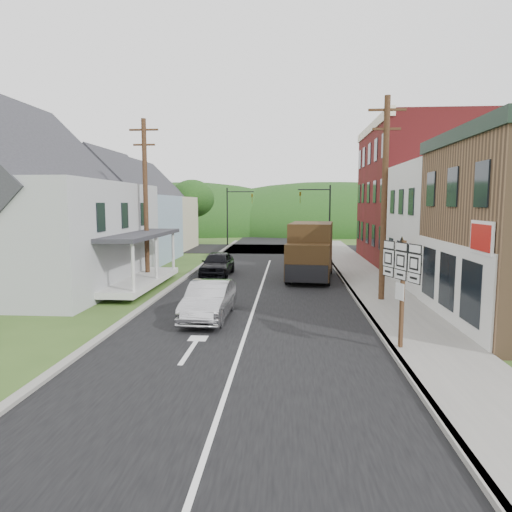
% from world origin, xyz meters
% --- Properties ---
extents(ground, '(120.00, 120.00, 0.00)m').
position_xyz_m(ground, '(0.00, 0.00, 0.00)').
color(ground, '#2D4719').
rests_on(ground, ground).
extents(road, '(9.00, 90.00, 0.02)m').
position_xyz_m(road, '(0.00, 10.00, 0.00)').
color(road, black).
rests_on(road, ground).
extents(cross_road, '(60.00, 9.00, 0.02)m').
position_xyz_m(cross_road, '(0.00, 27.00, 0.00)').
color(cross_road, black).
rests_on(cross_road, ground).
extents(sidewalk_right, '(2.80, 55.00, 0.15)m').
position_xyz_m(sidewalk_right, '(5.90, 8.00, 0.07)').
color(sidewalk_right, slate).
rests_on(sidewalk_right, ground).
extents(curb_right, '(0.20, 55.00, 0.15)m').
position_xyz_m(curb_right, '(4.55, 8.00, 0.07)').
color(curb_right, slate).
rests_on(curb_right, ground).
extents(curb_left, '(0.30, 55.00, 0.12)m').
position_xyz_m(curb_left, '(-4.65, 8.00, 0.06)').
color(curb_left, slate).
rests_on(curb_left, ground).
extents(storefront_white, '(8.00, 7.00, 6.50)m').
position_xyz_m(storefront_white, '(11.30, 7.50, 3.25)').
color(storefront_white, silver).
rests_on(storefront_white, ground).
extents(storefront_red, '(8.00, 12.00, 10.00)m').
position_xyz_m(storefront_red, '(11.30, 17.00, 5.00)').
color(storefront_red, maroon).
rests_on(storefront_red, ground).
extents(house_gray, '(10.20, 12.24, 8.35)m').
position_xyz_m(house_gray, '(-12.00, 6.00, 4.23)').
color(house_gray, '#ACB0B2').
rests_on(house_gray, ground).
extents(house_blue, '(7.14, 8.16, 7.28)m').
position_xyz_m(house_blue, '(-11.00, 17.00, 3.69)').
color(house_blue, '#849CB5').
rests_on(house_blue, ground).
extents(house_cream, '(7.14, 8.16, 7.28)m').
position_xyz_m(house_cream, '(-11.50, 26.00, 3.69)').
color(house_cream, '#B7B28E').
rests_on(house_cream, ground).
extents(utility_pole_right, '(1.60, 0.26, 9.00)m').
position_xyz_m(utility_pole_right, '(5.60, 3.50, 4.66)').
color(utility_pole_right, '#472D19').
rests_on(utility_pole_right, ground).
extents(utility_pole_left, '(1.60, 0.26, 9.00)m').
position_xyz_m(utility_pole_left, '(-6.50, 8.00, 4.66)').
color(utility_pole_left, '#472D19').
rests_on(utility_pole_left, ground).
extents(traffic_signal_right, '(2.87, 0.20, 6.00)m').
position_xyz_m(traffic_signal_right, '(4.30, 23.50, 3.76)').
color(traffic_signal_right, black).
rests_on(traffic_signal_right, ground).
extents(traffic_signal_left, '(2.87, 0.20, 6.00)m').
position_xyz_m(traffic_signal_left, '(-4.30, 30.50, 3.76)').
color(traffic_signal_left, black).
rests_on(traffic_signal_left, ground).
extents(tree_left_b, '(4.80, 4.80, 6.94)m').
position_xyz_m(tree_left_b, '(-17.00, 12.00, 4.88)').
color(tree_left_b, '#382616').
rests_on(tree_left_b, ground).
extents(tree_left_c, '(5.80, 5.80, 8.41)m').
position_xyz_m(tree_left_c, '(-19.00, 20.00, 5.94)').
color(tree_left_c, '#382616').
rests_on(tree_left_c, ground).
extents(tree_left_d, '(4.80, 4.80, 6.94)m').
position_xyz_m(tree_left_d, '(-9.00, 32.00, 4.88)').
color(tree_left_d, '#382616').
rests_on(tree_left_d, ground).
extents(forested_ridge, '(90.00, 30.00, 16.00)m').
position_xyz_m(forested_ridge, '(0.00, 55.00, 0.00)').
color(forested_ridge, black).
rests_on(forested_ridge, ground).
extents(silver_sedan, '(1.62, 4.35, 1.42)m').
position_xyz_m(silver_sedan, '(-1.58, 0.02, 0.71)').
color(silver_sedan, '#AAA9AE').
rests_on(silver_sedan, ground).
extents(dark_sedan, '(1.82, 4.32, 1.46)m').
position_xyz_m(dark_sedan, '(-2.92, 10.48, 0.73)').
color(dark_sedan, black).
rests_on(dark_sedan, ground).
extents(delivery_van, '(3.02, 6.10, 3.28)m').
position_xyz_m(delivery_van, '(2.71, 9.61, 1.66)').
color(delivery_van, '#31200D').
rests_on(delivery_van, ground).
extents(route_sign_cluster, '(0.71, 1.73, 3.20)m').
position_xyz_m(route_sign_cluster, '(4.76, -3.45, 2.22)').
color(route_sign_cluster, '#472D19').
rests_on(route_sign_cluster, sidewalk_right).
extents(warning_sign, '(0.15, 0.75, 2.74)m').
position_xyz_m(warning_sign, '(6.77, 4.79, 1.90)').
color(warning_sign, black).
rests_on(warning_sign, sidewalk_right).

